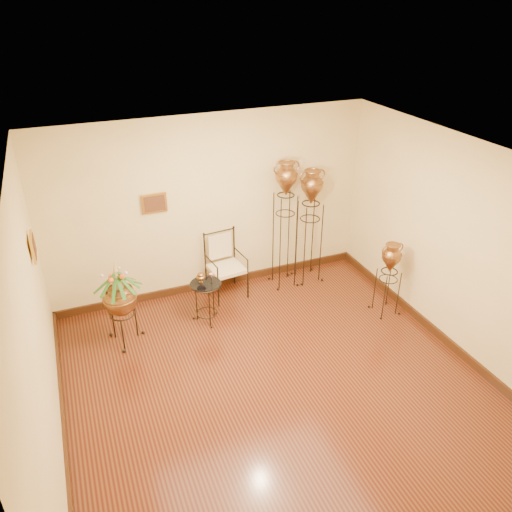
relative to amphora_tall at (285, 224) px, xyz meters
name	(u,v)px	position (x,y,z in m)	size (l,w,h in m)	color
ground	(277,384)	(-1.08, -2.15, -1.07)	(5.00, 5.00, 0.00)	#5C3015
room_shell	(279,262)	(-1.09, -2.14, 0.66)	(5.02, 5.02, 2.81)	#FAE1A1
amphora_tall	(285,224)	(0.00, 0.00, 0.00)	(0.52, 0.52, 2.10)	black
amphora_mid	(310,225)	(0.44, 0.00, -0.10)	(0.46, 0.46, 1.92)	black
amphora_short	(388,278)	(1.07, -1.32, -0.49)	(0.41, 0.41, 1.16)	black
planter_urn	(119,297)	(-2.67, -0.57, -0.35)	(0.91, 0.91, 1.30)	black
armchair	(226,266)	(-0.98, 0.00, -0.55)	(0.64, 0.60, 1.04)	black
side_table	(206,301)	(-1.48, -0.54, -0.74)	(0.57, 0.57, 0.81)	black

